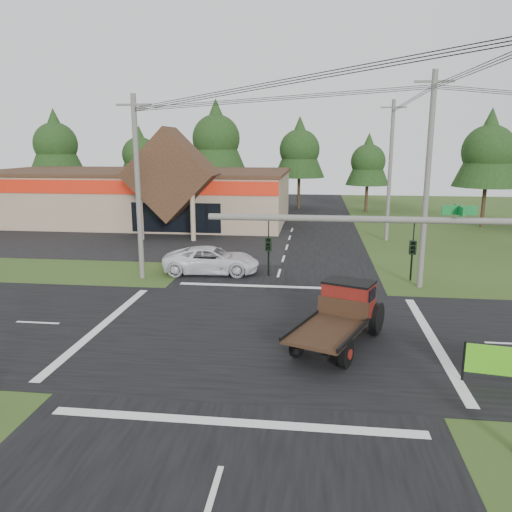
# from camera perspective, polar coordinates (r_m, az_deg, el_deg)

# --- Properties ---
(ground) EXTENTS (120.00, 120.00, 0.00)m
(ground) POSITION_cam_1_polar(r_m,az_deg,el_deg) (21.23, 0.59, -8.80)
(ground) COLOR #304318
(ground) RESTS_ON ground
(road_ns) EXTENTS (12.00, 120.00, 0.02)m
(road_ns) POSITION_cam_1_polar(r_m,az_deg,el_deg) (21.23, 0.59, -8.78)
(road_ns) COLOR black
(road_ns) RESTS_ON ground
(road_ew) EXTENTS (120.00, 12.00, 0.02)m
(road_ew) POSITION_cam_1_polar(r_m,az_deg,el_deg) (21.23, 0.59, -8.77)
(road_ew) COLOR black
(road_ew) RESTS_ON ground
(parking_apron) EXTENTS (28.00, 14.00, 0.02)m
(parking_apron) POSITION_cam_1_polar(r_m,az_deg,el_deg) (42.60, -15.54, 1.70)
(parking_apron) COLOR black
(parking_apron) RESTS_ON ground
(cvs_building) EXTENTS (30.40, 18.20, 9.19)m
(cvs_building) POSITION_cam_1_polar(r_m,az_deg,el_deg) (52.59, -13.09, 6.88)
(cvs_building) COLOR gray
(cvs_building) RESTS_ON ground
(traffic_signal_mast) EXTENTS (8.12, 0.24, 7.00)m
(traffic_signal_mast) POSITION_cam_1_polar(r_m,az_deg,el_deg) (13.12, 22.89, -3.12)
(traffic_signal_mast) COLOR #595651
(traffic_signal_mast) RESTS_ON ground
(utility_pole_nw) EXTENTS (2.00, 0.30, 10.50)m
(utility_pole_nw) POSITION_cam_1_polar(r_m,az_deg,el_deg) (29.55, -13.36, 7.69)
(utility_pole_nw) COLOR #595651
(utility_pole_nw) RESTS_ON ground
(utility_pole_ne) EXTENTS (2.00, 0.30, 11.50)m
(utility_pole_ne) POSITION_cam_1_polar(r_m,az_deg,el_deg) (28.32, 18.98, 8.17)
(utility_pole_ne) COLOR #595651
(utility_pole_ne) RESTS_ON ground
(utility_pole_n) EXTENTS (2.00, 0.30, 11.20)m
(utility_pole_n) POSITION_cam_1_polar(r_m,az_deg,el_deg) (42.10, 15.07, 9.46)
(utility_pole_n) COLOR #595651
(utility_pole_n) RESTS_ON ground
(tree_row_a) EXTENTS (6.72, 6.72, 12.12)m
(tree_row_a) POSITION_cam_1_polar(r_m,az_deg,el_deg) (67.76, -21.95, 11.99)
(tree_row_a) COLOR #332316
(tree_row_a) RESTS_ON ground
(tree_row_b) EXTENTS (5.60, 5.60, 10.10)m
(tree_row_b) POSITION_cam_1_polar(r_m,az_deg,el_deg) (65.51, -13.14, 11.39)
(tree_row_b) COLOR #332316
(tree_row_b) RESTS_ON ground
(tree_row_c) EXTENTS (7.28, 7.28, 13.13)m
(tree_row_c) POSITION_cam_1_polar(r_m,az_deg,el_deg) (61.86, -4.57, 13.49)
(tree_row_c) COLOR #332316
(tree_row_c) RESTS_ON ground
(tree_row_d) EXTENTS (6.16, 6.16, 11.11)m
(tree_row_d) POSITION_cam_1_polar(r_m,az_deg,el_deg) (61.68, 5.00, 12.24)
(tree_row_d) COLOR #332316
(tree_row_d) RESTS_ON ground
(tree_row_e) EXTENTS (5.04, 5.04, 9.09)m
(tree_row_e) POSITION_cam_1_polar(r_m,az_deg,el_deg) (59.96, 12.70, 10.69)
(tree_row_e) COLOR #332316
(tree_row_e) RESTS_ON ground
(tree_side_ne) EXTENTS (6.16, 6.16, 11.11)m
(tree_side_ne) POSITION_cam_1_polar(r_m,az_deg,el_deg) (52.11, 25.08, 11.06)
(tree_side_ne) COLOR #332316
(tree_side_ne) RESTS_ON ground
(antique_flatbed_truck) EXTENTS (4.25, 6.19, 2.42)m
(antique_flatbed_truck) POSITION_cam_1_polar(r_m,az_deg,el_deg) (19.78, 9.37, -6.87)
(antique_flatbed_truck) COLOR #57150C
(antique_flatbed_truck) RESTS_ON ground
(white_pickup) EXTENTS (6.02, 3.13, 1.62)m
(white_pickup) POSITION_cam_1_polar(r_m,az_deg,el_deg) (30.76, -5.11, -0.47)
(white_pickup) COLOR white
(white_pickup) RESTS_ON ground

